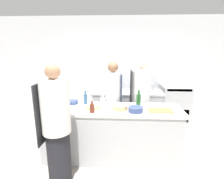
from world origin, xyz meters
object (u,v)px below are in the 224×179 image
at_px(bottle_olive_oil, 139,100).
at_px(bowl_wooden_salad, 120,107).
at_px(chef_at_pass_far, 140,101).
at_px(bowl_mixing_large, 73,102).
at_px(stockpot, 148,87).
at_px(chef_at_prep_near, 57,127).
at_px(bowl_ceramic_blue, 136,109).
at_px(bowl_prep_small, 93,107).
at_px(oven_range, 174,104).
at_px(chef_at_stove, 113,102).
at_px(bottle_vinegar, 86,99).
at_px(bottle_wine, 92,108).
at_px(bottle_sauce, 43,104).
at_px(bottle_cooking_oil, 103,101).

relative_size(bottle_olive_oil, bowl_wooden_salad, 1.13).
distance_m(chef_at_pass_far, bowl_mixing_large, 1.36).
relative_size(bowl_mixing_large, stockpot, 0.75).
xyz_separation_m(chef_at_prep_near, bowl_ceramic_blue, (1.12, 0.50, 0.10)).
distance_m(chef_at_pass_far, bowl_prep_small, 1.12).
xyz_separation_m(oven_range, bowl_mixing_large, (-2.33, -1.51, 0.47)).
height_order(chef_at_stove, bowl_ceramic_blue, chef_at_stove).
height_order(bowl_ceramic_blue, bowl_wooden_salad, bowl_ceramic_blue).
bearing_deg(bowl_prep_small, bottle_vinegar, 125.67).
distance_m(chef_at_stove, chef_at_pass_far, 0.56).
bearing_deg(chef_at_prep_near, bottle_olive_oil, -53.25).
bearing_deg(bottle_olive_oil, stockpot, 73.73).
xyz_separation_m(bottle_olive_oil, bowl_ceramic_blue, (-0.07, -0.31, -0.07)).
bearing_deg(bowl_prep_small, bottle_olive_oil, 12.84).
bearing_deg(chef_at_stove, bowl_mixing_large, -66.13).
bearing_deg(stockpot, bottle_wine, -125.69).
relative_size(bottle_sauce, stockpot, 1.15).
bearing_deg(bowl_ceramic_blue, bowl_mixing_large, 161.97).
height_order(bottle_wine, bowl_wooden_salad, bottle_wine).
xyz_separation_m(oven_range, bottle_olive_oil, (-1.12, -1.57, 0.55)).
relative_size(bottle_olive_oil, bottle_vinegar, 1.12).
bearing_deg(bottle_cooking_oil, chef_at_stove, 70.38).
xyz_separation_m(chef_at_pass_far, bowl_ceramic_blue, (-0.16, -0.81, 0.09)).
bearing_deg(bowl_prep_small, bottle_cooking_oil, 49.53).
bearing_deg(bottle_olive_oil, chef_at_prep_near, -145.80).
bearing_deg(stockpot, oven_range, 27.46).
height_order(bottle_sauce, bowl_prep_small, bottle_sauce).
xyz_separation_m(bottle_olive_oil, stockpot, (0.34, 1.16, -0.02)).
bearing_deg(stockpot, bowl_ceramic_blue, -105.68).
relative_size(chef_at_stove, bottle_wine, 8.94).
distance_m(bottle_cooking_oil, bowl_mixing_large, 0.57).
bearing_deg(oven_range, bowl_wooden_salad, -129.10).
distance_m(bowl_mixing_large, bowl_prep_small, 0.47).
distance_m(bottle_wine, bowl_prep_small, 0.21).
bearing_deg(bowl_wooden_salad, bottle_sauce, -175.73).
bearing_deg(chef_at_stove, bowl_ceramic_blue, 21.36).
bearing_deg(chef_at_stove, bottle_sauce, -60.89).
height_order(chef_at_prep_near, bottle_olive_oil, chef_at_prep_near).
height_order(bottle_cooking_oil, bottle_sauce, bottle_sauce).
xyz_separation_m(bottle_sauce, bowl_ceramic_blue, (1.52, -0.00, -0.07)).
bearing_deg(bottle_cooking_oil, bottle_sauce, -162.05).
height_order(chef_at_prep_near, bowl_ceramic_blue, chef_at_prep_near).
relative_size(bottle_vinegar, bowl_ceramic_blue, 1.07).
distance_m(bottle_vinegar, bottle_sauce, 0.73).
height_order(oven_range, chef_at_pass_far, chef_at_pass_far).
height_order(chef_at_pass_far, stockpot, chef_at_pass_far).
distance_m(chef_at_prep_near, bottle_vinegar, 0.91).
bearing_deg(chef_at_stove, chef_at_pass_far, 86.72).
relative_size(chef_at_prep_near, bottle_vinegar, 6.81).
bearing_deg(bowl_mixing_large, bottle_olive_oil, -2.75).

